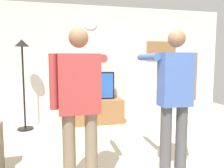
# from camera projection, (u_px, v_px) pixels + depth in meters

# --- Properties ---
(back_wall) EXTENTS (6.40, 0.10, 2.70)m
(back_wall) POSITION_uv_depth(u_px,v_px,m) (98.00, 64.00, 5.34)
(back_wall) COLOR silver
(back_wall) RESTS_ON ground_plane
(tv_stand) EXTENTS (1.39, 0.51, 0.54)m
(tv_stand) POSITION_uv_depth(u_px,v_px,m) (93.00, 112.00, 5.08)
(tv_stand) COLOR olive
(tv_stand) RESTS_ON ground_plane
(television) EXTENTS (1.03, 0.07, 0.63)m
(television) POSITION_uv_depth(u_px,v_px,m) (92.00, 86.00, 5.06)
(television) COLOR black
(television) RESTS_ON tv_stand
(wall_clock) EXTENTS (0.34, 0.03, 0.34)m
(wall_clock) POSITION_uv_depth(u_px,v_px,m) (90.00, 22.00, 5.14)
(wall_clock) COLOR white
(framed_picture) EXTENTS (0.79, 0.04, 0.47)m
(framed_picture) POSITION_uv_depth(u_px,v_px,m) (161.00, 51.00, 5.62)
(framed_picture) COLOR olive
(floor_lamp) EXTENTS (0.32, 0.32, 1.86)m
(floor_lamp) POSITION_uv_depth(u_px,v_px,m) (23.00, 66.00, 4.50)
(floor_lamp) COLOR black
(floor_lamp) RESTS_ON ground_plane
(person_standing_nearer_lamp) EXTENTS (0.62, 0.78, 1.78)m
(person_standing_nearer_lamp) POSITION_uv_depth(u_px,v_px,m) (80.00, 100.00, 2.40)
(person_standing_nearer_lamp) COLOR #7A6B56
(person_standing_nearer_lamp) RESTS_ON ground_plane
(person_standing_nearer_couch) EXTENTS (0.56, 0.78, 1.80)m
(person_standing_nearer_couch) POSITION_uv_depth(u_px,v_px,m) (174.00, 95.00, 2.71)
(person_standing_nearer_couch) COLOR #4C4C51
(person_standing_nearer_couch) RESTS_ON ground_plane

